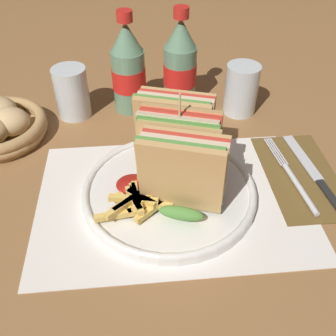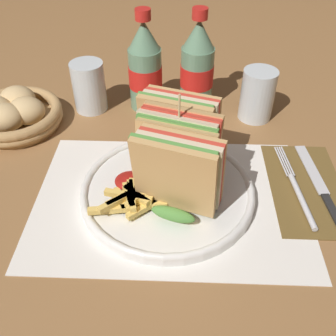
# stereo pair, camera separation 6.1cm
# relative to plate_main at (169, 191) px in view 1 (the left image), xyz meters

# --- Properties ---
(ground_plane) EXTENTS (4.00, 4.00, 0.00)m
(ground_plane) POSITION_rel_plate_main_xyz_m (0.01, -0.00, -0.01)
(ground_plane) COLOR olive
(placemat) EXTENTS (0.42, 0.29, 0.00)m
(placemat) POSITION_rel_plate_main_xyz_m (0.01, -0.01, -0.01)
(placemat) COLOR silver
(placemat) RESTS_ON ground_plane
(plate_main) EXTENTS (0.27, 0.27, 0.02)m
(plate_main) POSITION_rel_plate_main_xyz_m (0.00, 0.00, 0.00)
(plate_main) COLOR white
(plate_main) RESTS_ON ground_plane
(club_sandwich) EXTENTS (0.14, 0.21, 0.16)m
(club_sandwich) POSITION_rel_plate_main_xyz_m (0.02, 0.02, 0.07)
(club_sandwich) COLOR tan
(club_sandwich) RESTS_ON plate_main
(fries_pile) EXTENTS (0.11, 0.07, 0.02)m
(fries_pile) POSITION_rel_plate_main_xyz_m (-0.05, -0.04, 0.02)
(fries_pile) COLOR #E0B756
(fries_pile) RESTS_ON plate_main
(ketchup_blob) EXTENTS (0.05, 0.04, 0.02)m
(ketchup_blob) POSITION_rel_plate_main_xyz_m (-0.06, 0.00, 0.02)
(ketchup_blob) COLOR maroon
(ketchup_blob) RESTS_ON plate_main
(napkin) EXTENTS (0.12, 0.22, 0.00)m
(napkin) POSITION_rel_plate_main_xyz_m (0.22, 0.03, -0.01)
(napkin) COLOR brown
(napkin) RESTS_ON ground_plane
(fork) EXTENTS (0.03, 0.19, 0.01)m
(fork) POSITION_rel_plate_main_xyz_m (0.21, 0.01, -0.00)
(fork) COLOR silver
(fork) RESTS_ON napkin
(knife) EXTENTS (0.04, 0.21, 0.00)m
(knife) POSITION_rel_plate_main_xyz_m (0.25, 0.02, -0.00)
(knife) COLOR black
(knife) RESTS_ON napkin
(coke_bottle_near) EXTENTS (0.07, 0.07, 0.20)m
(coke_bottle_near) POSITION_rel_plate_main_xyz_m (-0.05, 0.27, 0.08)
(coke_bottle_near) COLOR slate
(coke_bottle_near) RESTS_ON ground_plane
(coke_bottle_far) EXTENTS (0.07, 0.07, 0.20)m
(coke_bottle_far) POSITION_rel_plate_main_xyz_m (0.05, 0.28, 0.08)
(coke_bottle_far) COLOR slate
(coke_bottle_far) RESTS_ON ground_plane
(glass_near) EXTENTS (0.07, 0.07, 0.10)m
(glass_near) POSITION_rel_plate_main_xyz_m (0.17, 0.23, 0.03)
(glass_near) COLOR silver
(glass_near) RESTS_ON ground_plane
(glass_far) EXTENTS (0.07, 0.07, 0.10)m
(glass_far) POSITION_rel_plate_main_xyz_m (-0.17, 0.25, 0.03)
(glass_far) COLOR silver
(glass_far) RESTS_ON ground_plane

